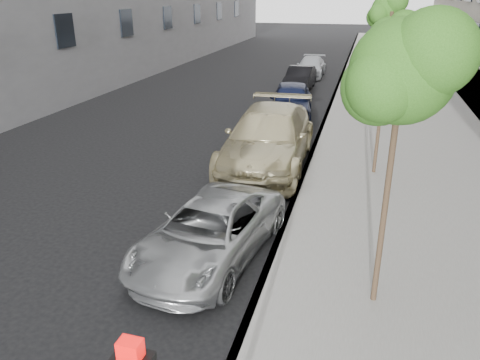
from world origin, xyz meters
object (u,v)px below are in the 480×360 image
at_px(tree_far, 387,10).
at_px(sedan_blue, 291,100).
at_px(tree_mid, 390,39).
at_px(minivan, 210,232).
at_px(tree_near, 404,72).
at_px(sedan_rear, 311,67).
at_px(sedan_black, 300,78).
at_px(suv, 268,138).

bearing_deg(tree_far, sedan_blue, -177.99).
height_order(tree_mid, minivan, tree_mid).
xyz_separation_m(tree_near, tree_far, (-0.00, 13.00, 0.41)).
bearing_deg(minivan, tree_far, 83.18).
xyz_separation_m(tree_mid, tree_far, (-0.00, 6.50, 0.53)).
relative_size(tree_near, sedan_rear, 1.16).
relative_size(tree_mid, sedan_blue, 1.03).
height_order(tree_mid, sedan_black, tree_mid).
height_order(tree_far, suv, tree_far).
height_order(tree_near, suv, tree_near).
distance_m(tree_near, sedan_blue, 13.78).
xyz_separation_m(tree_mid, sedan_black, (-4.11, 12.75, -3.35)).
bearing_deg(tree_mid, sedan_black, 107.88).
bearing_deg(sedan_rear, tree_far, -69.77).
relative_size(tree_far, sedan_black, 1.33).
bearing_deg(sedan_black, minivan, -86.06).
height_order(tree_mid, tree_far, tree_far).
bearing_deg(suv, tree_far, 60.68).
xyz_separation_m(tree_near, sedan_black, (-4.11, 19.25, -3.47)).
relative_size(suv, sedan_black, 1.59).
height_order(minivan, sedan_blue, sedan_blue).
bearing_deg(sedan_black, tree_mid, -70.63).
bearing_deg(minivan, suv, 98.42).
bearing_deg(tree_near, tree_mid, 90.00).
bearing_deg(sedan_blue, minivan, -95.55).
relative_size(tree_far, sedan_rear, 1.22).
relative_size(minivan, suv, 0.71).
bearing_deg(tree_near, sedan_rear, 99.67).
relative_size(tree_near, sedan_black, 1.27).
xyz_separation_m(tree_near, minivan, (-3.33, 0.80, -3.50)).
bearing_deg(minivan, sedan_blue, 99.67).
bearing_deg(sedan_black, sedan_blue, -83.81).
xyz_separation_m(tree_far, sedan_blue, (-3.59, -0.13, -3.76)).
bearing_deg(minivan, tree_mid, 68.17).
distance_m(suv, sedan_black, 12.61).
bearing_deg(sedan_blue, sedan_rear, 85.71).
height_order(tree_far, sedan_rear, tree_far).
bearing_deg(sedan_black, tree_near, -76.44).
height_order(suv, sedan_rear, suv).
xyz_separation_m(sedan_blue, sedan_rear, (-0.48, 11.02, -0.15)).
xyz_separation_m(minivan, sedan_black, (-0.79, 18.46, 0.03)).
xyz_separation_m(tree_near, sedan_rear, (-4.07, 23.90, -3.50)).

